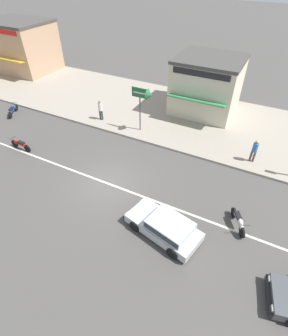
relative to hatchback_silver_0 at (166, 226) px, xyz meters
name	(u,v)px	position (x,y,z in m)	size (l,w,h in m)	color
ground_plane	(107,183)	(-4.67, 1.78, -0.59)	(160.00, 160.00, 0.00)	#4C4947
lane_centre_stripe	(107,183)	(-4.67, 1.78, -0.59)	(50.40, 0.14, 0.01)	silver
kerb_strip	(170,113)	(-4.67, 11.77, -0.51)	(68.00, 10.00, 0.15)	#9E9384
hatchback_silver_0	(166,226)	(0.00, 0.00, 0.00)	(4.17, 2.54, 1.10)	#B7BABF
motorcycle_0	(238,221)	(3.14, 2.15, -0.17)	(1.06, 1.63, 0.80)	black
motorcycle_1	(13,110)	(-16.79, 5.47, -0.17)	(1.05, 1.74, 0.80)	black
motorcycle_2	(20,144)	(-12.16, 2.00, -0.17)	(1.84, 0.56, 0.80)	black
arrow_signboard	(147,96)	(-5.08, 8.02, 2.48)	(1.60, 0.79, 3.47)	#4C4C51
pedestrian_near_clock	(255,149)	(2.83, 7.93, 0.51)	(0.34, 0.34, 1.64)	#4C4238
pedestrian_far_end	(100,109)	(-9.30, 8.00, 0.53)	(0.34, 0.34, 1.66)	#333338
shopfront_corner_warung	(207,85)	(-2.27, 13.56, 1.82)	(5.20, 5.65, 4.50)	beige
shopfront_mid_block	(22,46)	(-23.87, 13.99, 2.15)	(6.98, 6.06, 5.17)	tan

